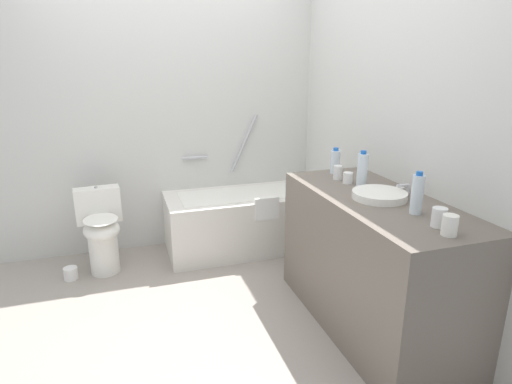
# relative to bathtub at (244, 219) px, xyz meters

# --- Properties ---
(ground_plane) EXTENTS (3.71, 3.71, 0.00)m
(ground_plane) POSITION_rel_bathtub_xyz_m (-0.60, -0.96, -0.29)
(ground_plane) COLOR #9E9389
(wall_back_tiled) EXTENTS (3.11, 0.10, 2.35)m
(wall_back_tiled) POSITION_rel_bathtub_xyz_m (-0.60, 0.38, 0.89)
(wall_back_tiled) COLOR silver
(wall_back_tiled) RESTS_ON ground_plane
(wall_right_mirror) EXTENTS (0.10, 2.98, 2.35)m
(wall_right_mirror) POSITION_rel_bathtub_xyz_m (0.81, -0.96, 0.89)
(wall_right_mirror) COLOR silver
(wall_right_mirror) RESTS_ON ground_plane
(bathtub) EXTENTS (1.43, 0.66, 1.22)m
(bathtub) POSITION_rel_bathtub_xyz_m (0.00, 0.00, 0.00)
(bathtub) COLOR silver
(bathtub) RESTS_ON ground_plane
(toilet) EXTENTS (0.38, 0.48, 0.71)m
(toilet) POSITION_rel_bathtub_xyz_m (-1.26, -0.08, 0.08)
(toilet) COLOR white
(toilet) RESTS_ON ground_plane
(vanity_counter) EXTENTS (0.63, 1.49, 0.90)m
(vanity_counter) POSITION_rel_bathtub_xyz_m (0.44, -1.45, 0.16)
(vanity_counter) COLOR #6B6056
(vanity_counter) RESTS_ON ground_plane
(sink_basin) EXTENTS (0.33, 0.33, 0.05)m
(sink_basin) POSITION_rel_bathtub_xyz_m (0.44, -1.47, 0.63)
(sink_basin) COLOR white
(sink_basin) RESTS_ON vanity_counter
(sink_faucet) EXTENTS (0.10, 0.15, 0.08)m
(sink_faucet) POSITION_rel_bathtub_xyz_m (0.64, -1.47, 0.64)
(sink_faucet) COLOR silver
(sink_faucet) RESTS_ON vanity_counter
(water_bottle_0) EXTENTS (0.07, 0.07, 0.24)m
(water_bottle_0) POSITION_rel_bathtub_xyz_m (0.47, -1.76, 0.72)
(water_bottle_0) COLOR silver
(water_bottle_0) RESTS_ON vanity_counter
(water_bottle_1) EXTENTS (0.07, 0.07, 0.25)m
(water_bottle_1) POSITION_rel_bathtub_xyz_m (0.47, -1.20, 0.73)
(water_bottle_1) COLOR silver
(water_bottle_1) RESTS_ON vanity_counter
(water_bottle_2) EXTENTS (0.07, 0.07, 0.20)m
(water_bottle_2) POSITION_rel_bathtub_xyz_m (0.47, -0.83, 0.70)
(water_bottle_2) COLOR silver
(water_bottle_2) RESTS_ON vanity_counter
(drinking_glass_0) EXTENTS (0.07, 0.07, 0.08)m
(drinking_glass_0) POSITION_rel_bathtub_xyz_m (0.42, -1.10, 0.65)
(drinking_glass_0) COLOR white
(drinking_glass_0) RESTS_ON vanity_counter
(drinking_glass_1) EXTENTS (0.08, 0.08, 0.10)m
(drinking_glass_1) POSITION_rel_bathtub_xyz_m (0.43, -2.07, 0.66)
(drinking_glass_1) COLOR white
(drinking_glass_1) RESTS_ON vanity_counter
(drinking_glass_2) EXTENTS (0.08, 0.08, 0.10)m
(drinking_glass_2) POSITION_rel_bathtub_xyz_m (0.46, -1.96, 0.66)
(drinking_glass_2) COLOR white
(drinking_glass_2) RESTS_ON vanity_counter
(drinking_glass_3) EXTENTS (0.06, 0.06, 0.10)m
(drinking_glass_3) POSITION_rel_bathtub_xyz_m (0.41, -0.99, 0.66)
(drinking_glass_3) COLOR white
(drinking_glass_3) RESTS_ON vanity_counter
(toilet_paper_roll) EXTENTS (0.11, 0.11, 0.10)m
(toilet_paper_roll) POSITION_rel_bathtub_xyz_m (-1.53, -0.17, -0.24)
(toilet_paper_roll) COLOR white
(toilet_paper_roll) RESTS_ON ground_plane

